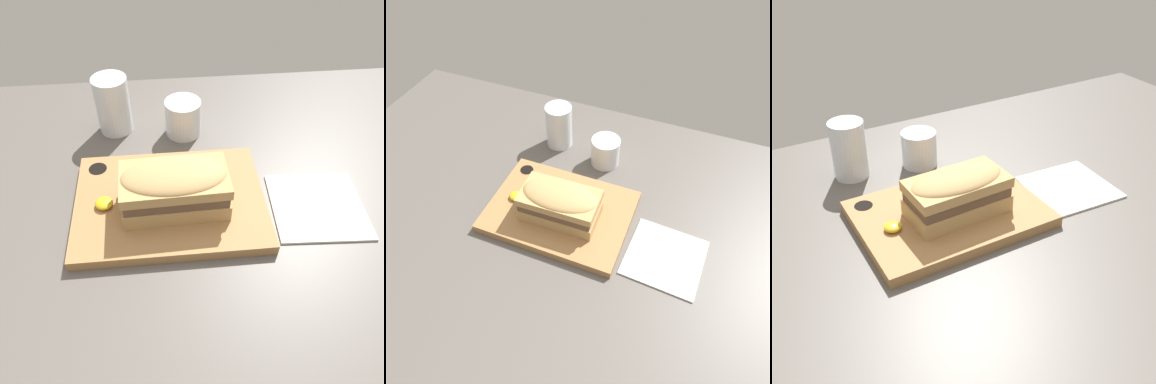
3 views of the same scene
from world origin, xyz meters
TOP-DOWN VIEW (x-y plane):
  - dining_table at (0.00, 0.00)cm, footprint 148.95×93.44cm
  - serving_board at (-9.28, 4.57)cm, footprint 31.76×23.22cm
  - sandwich at (-8.35, 2.93)cm, footprint 17.16×9.73cm
  - mustard_dollop at (-20.00, 3.75)cm, footprint 2.92×2.92cm
  - water_glass at (-19.22, 27.27)cm, footprint 6.86×6.86cm
  - wine_glass at (-5.34, 24.70)cm, footprint 7.25×7.25cm
  - napkin at (15.80, 1.82)cm, footprint 16.26×16.00cm

SIDE VIEW (x-z plane):
  - dining_table at x=0.00cm, z-range 0.00..2.00cm
  - napkin at x=15.80cm, z-range 2.00..2.40cm
  - serving_board at x=-9.28cm, z-range 1.98..3.98cm
  - mustard_dollop at x=-20.00cm, z-range 3.95..5.12cm
  - wine_glass at x=-5.34cm, z-range 1.84..9.18cm
  - water_glass at x=-19.22cm, z-range 1.22..12.94cm
  - sandwich at x=-8.35cm, z-range 4.25..12.13cm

